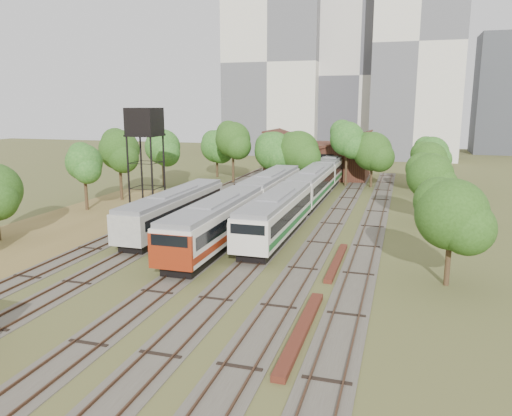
% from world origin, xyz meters
% --- Properties ---
extents(ground, '(240.00, 240.00, 0.00)m').
position_xyz_m(ground, '(0.00, 0.00, 0.00)').
color(ground, '#475123').
rests_on(ground, ground).
extents(dry_grass_patch, '(14.00, 60.00, 0.04)m').
position_xyz_m(dry_grass_patch, '(-18.00, 8.00, 0.02)').
color(dry_grass_patch, brown).
rests_on(dry_grass_patch, ground).
extents(tracks, '(24.60, 80.00, 0.19)m').
position_xyz_m(tracks, '(-0.67, 25.00, 0.04)').
color(tracks, '#4C473D').
rests_on(tracks, ground).
extents(railcar_red_set, '(3.22, 34.57, 3.99)m').
position_xyz_m(railcar_red_set, '(-2.00, 22.40, 2.11)').
color(railcar_red_set, black).
rests_on(railcar_red_set, ground).
extents(railcar_green_set, '(3.17, 52.07, 3.93)m').
position_xyz_m(railcar_green_set, '(2.00, 35.72, 2.08)').
color(railcar_green_set, black).
rests_on(railcar_green_set, ground).
extents(railcar_rear, '(3.15, 16.08, 3.89)m').
position_xyz_m(railcar_rear, '(-2.00, 55.94, 2.06)').
color(railcar_rear, black).
rests_on(railcar_rear, ground).
extents(old_grey_coach, '(2.97, 18.00, 3.67)m').
position_xyz_m(old_grey_coach, '(-8.00, 18.34, 2.00)').
color(old_grey_coach, black).
rests_on(old_grey_coach, ground).
extents(water_tower, '(3.31, 3.31, 11.43)m').
position_xyz_m(water_tower, '(-14.48, 24.91, 9.64)').
color(water_tower, black).
rests_on(water_tower, ground).
extents(rail_pile_near, '(0.67, 10.08, 0.34)m').
position_xyz_m(rail_pile_near, '(8.00, 0.18, 0.17)').
color(rail_pile_near, '#592619').
rests_on(rail_pile_near, ground).
extents(rail_pile_far, '(0.57, 9.09, 0.30)m').
position_xyz_m(rail_pile_far, '(8.20, 12.46, 0.15)').
color(rail_pile_far, '#592619').
rests_on(rail_pile_far, ground).
extents(maintenance_shed, '(16.45, 11.55, 7.58)m').
position_xyz_m(maintenance_shed, '(-1.00, 57.98, 2.91)').
color(maintenance_shed, '#371B14').
rests_on(maintenance_shed, ground).
extents(tree_band_left, '(7.46, 55.98, 8.76)m').
position_xyz_m(tree_band_left, '(-20.48, 15.66, 5.36)').
color(tree_band_left, '#382616').
rests_on(tree_band_left, ground).
extents(tree_band_far, '(38.16, 11.07, 9.36)m').
position_xyz_m(tree_band_far, '(-2.01, 49.00, 5.46)').
color(tree_band_far, '#382616').
rests_on(tree_band_far, ground).
extents(tree_band_right, '(5.26, 39.34, 7.16)m').
position_xyz_m(tree_band_right, '(15.56, 27.21, 4.78)').
color(tree_band_right, '#382616').
rests_on(tree_band_right, ground).
extents(tower_left, '(22.00, 16.00, 42.00)m').
position_xyz_m(tower_left, '(-18.00, 95.00, 21.00)').
color(tower_left, beige).
rests_on(tower_left, ground).
extents(tower_centre, '(20.00, 18.00, 36.00)m').
position_xyz_m(tower_centre, '(2.00, 100.00, 18.00)').
color(tower_centre, beige).
rests_on(tower_centre, ground).
extents(tower_right, '(18.00, 16.00, 48.00)m').
position_xyz_m(tower_right, '(14.00, 92.00, 24.00)').
color(tower_right, beige).
rests_on(tower_right, ground).
extents(tower_far_right, '(12.00, 12.00, 28.00)m').
position_xyz_m(tower_far_right, '(34.00, 110.00, 14.00)').
color(tower_far_right, '#3B3E42').
rests_on(tower_far_right, ground).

